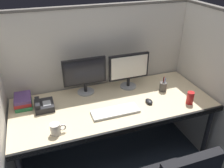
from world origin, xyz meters
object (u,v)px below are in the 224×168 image
at_px(book_stack, 23,101).
at_px(desk_phone, 44,105).
at_px(monitor_left, 85,74).
at_px(soda_can, 190,98).
at_px(keyboard_main, 115,112).
at_px(coffee_mug, 56,129).
at_px(monitor_right, 129,69).
at_px(computer_mouse, 149,101).
at_px(desk, 114,108).
at_px(pen_cup, 163,87).

distance_m(book_stack, desk_phone, 0.21).
relative_size(monitor_left, soda_can, 3.52).
height_order(soda_can, desk_phone, soda_can).
bearing_deg(keyboard_main, coffee_mug, -168.28).
xyz_separation_m(monitor_right, coffee_mug, (-0.83, -0.51, -0.17)).
height_order(computer_mouse, soda_can, soda_can).
xyz_separation_m(desk, monitor_left, (-0.21, 0.29, 0.27)).
xyz_separation_m(book_stack, soda_can, (1.49, -0.49, 0.01)).
distance_m(desk, monitor_right, 0.45).
relative_size(pen_cup, soda_can, 1.30).
bearing_deg(book_stack, computer_mouse, -17.44).
bearing_deg(monitor_left, coffee_mug, -124.42).
distance_m(keyboard_main, book_stack, 0.87).
relative_size(monitor_right, keyboard_main, 1.00).
bearing_deg(book_stack, soda_can, -18.17).
bearing_deg(pen_cup, monitor_right, 147.72).
xyz_separation_m(computer_mouse, book_stack, (-1.13, 0.36, 0.03)).
relative_size(desk, coffee_mug, 15.08).
bearing_deg(desk_phone, desk, -12.25).
bearing_deg(pen_cup, book_stack, 171.88).
distance_m(monitor_left, soda_can, 1.04).
bearing_deg(keyboard_main, pen_cup, 18.48).
bearing_deg(pen_cup, desk, -173.88).
relative_size(keyboard_main, desk_phone, 2.26).
bearing_deg(monitor_right, soda_can, -48.93).
bearing_deg(soda_can, desk_phone, 164.20).
bearing_deg(computer_mouse, book_stack, 162.56).
relative_size(monitor_right, coffee_mug, 3.41).
relative_size(monitor_left, desk_phone, 2.26).
bearing_deg(coffee_mug, computer_mouse, 9.64).
height_order(book_stack, pen_cup, pen_cup).
relative_size(keyboard_main, pen_cup, 2.71).
xyz_separation_m(desk, desk_phone, (-0.64, 0.14, 0.08)).
bearing_deg(desk, monitor_right, 45.34).
bearing_deg(monitor_left, book_stack, -176.84).
relative_size(desk, desk_phone, 10.00).
distance_m(monitor_left, book_stack, 0.63).
bearing_deg(monitor_left, desk_phone, -160.75).
relative_size(monitor_left, pen_cup, 2.71).
bearing_deg(computer_mouse, coffee_mug, -170.36).
bearing_deg(keyboard_main, soda_can, -7.41).
xyz_separation_m(keyboard_main, computer_mouse, (0.36, 0.04, 0.01)).
height_order(computer_mouse, book_stack, book_stack).
xyz_separation_m(monitor_right, soda_can, (0.43, -0.49, -0.15)).
bearing_deg(coffee_mug, soda_can, 0.84).
bearing_deg(monitor_left, keyboard_main, -68.83).
distance_m(computer_mouse, coffee_mug, 0.91).
xyz_separation_m(pen_cup, soda_can, (0.12, -0.29, 0.01)).
bearing_deg(soda_can, pen_cup, 111.79).
xyz_separation_m(book_stack, pen_cup, (1.37, -0.20, 0.00)).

